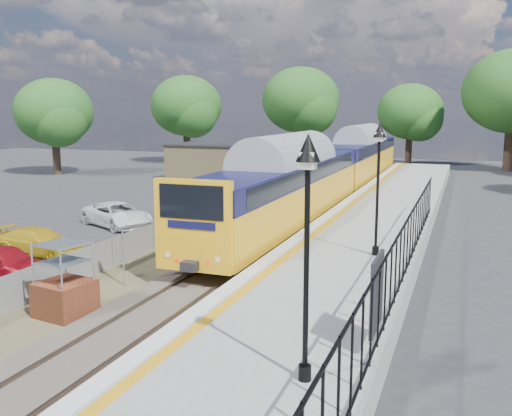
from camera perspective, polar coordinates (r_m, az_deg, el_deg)
The scene contains 16 objects.
ground at distance 16.95m, azimuth -9.89°, elevation -10.77°, with size 120.00×120.00×0.00m, color #2D2D30.
track_bed at distance 25.54m, azimuth 0.11°, elevation -3.43°, with size 5.90×80.00×0.29m.
platform at distance 22.68m, azimuth 9.80°, elevation -4.33°, with size 5.00×70.00×0.90m, color gray.
platform_edge at distance 23.03m, azimuth 4.78°, elevation -2.84°, with size 0.90×70.00×0.01m.
victorian_lamp_south at distance 10.15m, azimuth 5.16°, elevation 0.69°, with size 0.44×0.44×4.60m.
victorian_lamp_north at distance 19.94m, azimuth 12.18°, elevation 4.90°, with size 0.44×0.44×4.60m.
palisade_fence at distance 16.49m, azimuth 14.29°, elevation -4.82°, with size 0.12×26.00×2.00m.
wire_fence at distance 28.96m, azimuth -5.23°, elevation -0.88°, with size 0.06×52.00×1.20m.
outbuilding at distance 48.94m, azimuth -2.68°, elevation 4.54°, with size 10.80×10.10×3.12m.
tree_line at distance 56.08m, azimuth 13.63°, elevation 10.13°, with size 56.80×43.80×11.88m.
train at distance 37.55m, azimuth 7.74°, elevation 4.16°, with size 2.82×40.83×3.51m.
brick_plinth at distance 17.33m, azimuth -18.63°, elevation -6.96°, with size 1.59×1.59×2.22m.
speed_sign at distance 19.49m, azimuth -13.25°, elevation -2.80°, with size 0.53×0.10×2.62m.
car_red at distance 21.72m, azimuth -24.05°, elevation -5.08°, with size 1.57×3.90×1.33m, color maroon.
car_yellow at distance 25.24m, azimuth -20.94°, elevation -3.16°, with size 1.56×3.84×1.11m, color gold.
car_white at distance 30.17m, azimuth -13.69°, elevation -0.65°, with size 2.06×4.47×1.24m, color white.
Camera 1 is at (8.10, -13.68, 5.87)m, focal length 40.00 mm.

